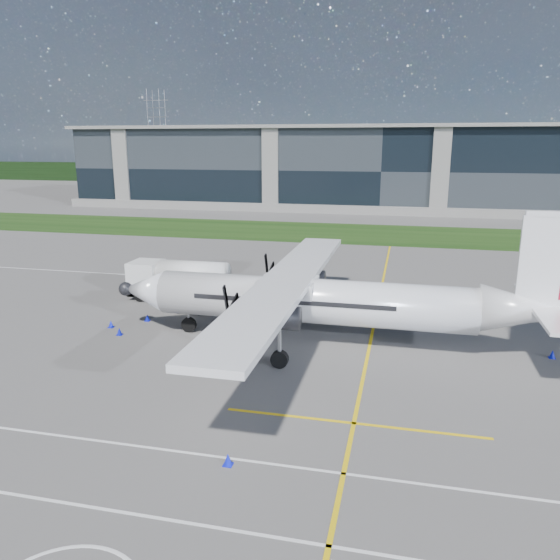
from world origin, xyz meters
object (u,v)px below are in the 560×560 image
Objects in this scene: turboprop_aircraft at (329,276)px; safety_cone_fwd at (111,324)px; safety_cone_portwing at (228,459)px; ground_crew_person at (236,307)px; safety_cone_nose_port at (119,331)px; safety_cone_stbdwing at (326,282)px; baggage_tug at (192,301)px; safety_cone_tail at (552,354)px; pylon_west at (158,135)px; fuel_tanker_truck at (172,280)px; safety_cone_nose_stbd at (147,318)px.

safety_cone_fwd is at bearing -178.49° from turboprop_aircraft.
turboprop_aircraft is at bearing 82.56° from safety_cone_portwing.
safety_cone_nose_port is (-6.60, -4.74, -0.77)m from ground_crew_person.
safety_cone_stbdwing is at bearing 98.92° from turboprop_aircraft.
baggage_tug is 1.33× the size of ground_crew_person.
safety_cone_tail is 1.00× the size of safety_cone_portwing.
turboprop_aircraft is at bearing -61.18° from pylon_west.
safety_cone_tail is at bearing 2.28° from turboprop_aircraft.
pylon_west is at bearing 114.04° from safety_cone_fwd.
ground_crew_person is 4.08× the size of safety_cone_stbdwing.
turboprop_aircraft is at bearing -27.53° from fuel_tanker_truck.
safety_cone_stbdwing is (78.07, -131.51, -14.75)m from pylon_west.
pylon_west is at bearing 114.29° from safety_cone_nose_port.
safety_cone_tail is 26.56m from safety_cone_nose_stbd.
safety_cone_portwing is 19.51m from safety_cone_nose_stbd.
ground_crew_person reaches higher than safety_cone_fwd.
safety_cone_portwing is at bearing -63.94° from pylon_west.
ground_crew_person is 20.58m from safety_cone_tail.
baggage_tug reaches higher than safety_cone_tail.
pylon_west is 1.02× the size of turboprop_aircraft.
ground_crew_person is (-7.08, 3.09, -3.38)m from turboprop_aircraft.
baggage_tug is 5.41× the size of safety_cone_nose_port.
fuel_tanker_truck reaches higher than safety_cone_fwd.
turboprop_aircraft reaches higher than safety_cone_tail.
turboprop_aircraft is at bearing -118.48° from ground_crew_person.
safety_cone_nose_port is 1.00× the size of safety_cone_stbdwing.
ground_crew_person is at bearing 106.59° from safety_cone_portwing.
pylon_west is 3.46× the size of fuel_tanker_truck.
pylon_west is at bearing 120.69° from safety_cone_stbdwing.
pylon_west reaches higher than ground_crew_person.
safety_cone_portwing is (11.81, -12.73, 0.00)m from safety_cone_nose_port.
fuel_tanker_truck is 17.35× the size of safety_cone_fwd.
fuel_tanker_truck reaches higher than safety_cone_nose_stbd.
ground_crew_person is at bearing 172.83° from safety_cone_tail.
ground_crew_person is 8.17m from safety_cone_nose_port.
safety_cone_nose_stbd is (0.53, -5.69, -1.38)m from fuel_tanker_truck.
safety_cone_stbdwing is (-2.28, 14.55, -4.15)m from turboprop_aircraft.
turboprop_aircraft reaches higher than safety_cone_stbdwing.
baggage_tug is 24.55m from safety_cone_tail.
safety_cone_stbdwing is at bearing 49.55° from safety_cone_fwd.
fuel_tanker_truck is 5.87m from safety_cone_nose_stbd.
safety_cone_nose_port and safety_cone_stbdwing have the same top height.
fuel_tanker_truck is at bearing -147.24° from safety_cone_stbdwing.
safety_cone_tail is (20.40, -2.57, -0.77)m from ground_crew_person.
turboprop_aircraft is 15.08m from safety_cone_portwing.
safety_cone_stbdwing is at bearing -59.31° from pylon_west.
pylon_west is 160.08m from safety_cone_nose_stbd.
fuel_tanker_truck reaches higher than baggage_tug.
safety_cone_tail is (24.24, -3.82, -0.56)m from baggage_tug.
baggage_tug is 5.41× the size of safety_cone_stbdwing.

